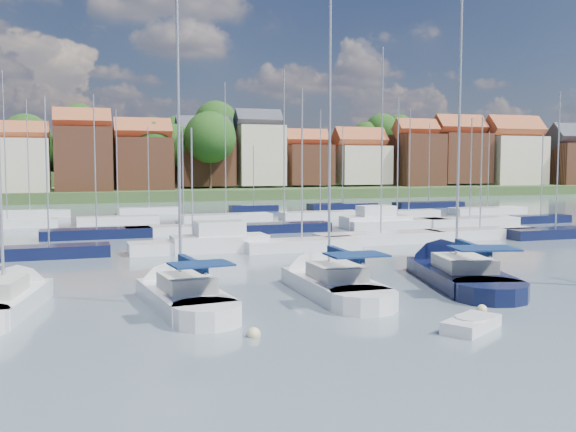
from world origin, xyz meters
name	(u,v)px	position (x,y,z in m)	size (l,w,h in m)	color
ground	(227,225)	(0.00, 40.00, 0.00)	(260.00, 260.00, 0.00)	#4E626A
sailboat_left	(177,294)	(-11.06, 3.70, 0.36)	(4.00, 11.15, 14.86)	silver
sailboat_centre	(323,282)	(-3.40, 4.46, 0.35)	(3.29, 11.68, 15.78)	silver
sailboat_navy	(448,271)	(4.64, 5.26, 0.35)	(6.84, 13.97, 18.61)	black
sailboat_far	(9,299)	(-18.40, 5.32, 0.34)	(5.00, 11.10, 14.27)	silver
tender	(471,324)	(-1.04, -5.14, 0.24)	(3.09, 2.59, 0.61)	silver
buoy_b	(254,337)	(-9.30, -3.32, 0.00)	(0.52, 0.52, 0.52)	beige
buoy_c	(377,312)	(-3.15, -1.23, 0.00)	(0.51, 0.51, 0.51)	#D85914
buoy_d	(482,312)	(1.24, -2.64, 0.00)	(0.44, 0.44, 0.44)	beige
buoy_e	(421,272)	(4.09, 7.27, 0.00)	(0.54, 0.54, 0.54)	#D85914
marina_field	(257,224)	(1.91, 35.15, 0.43)	(79.62, 41.41, 15.93)	silver
far_shore_town	(147,171)	(2.23, 132.67, 4.61)	(212.46, 90.00, 22.27)	#344C26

